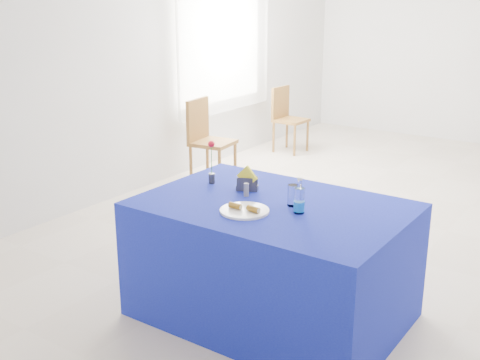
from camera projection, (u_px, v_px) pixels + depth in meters
The scene contains 15 objects.
floor at pixel (386, 218), 5.54m from camera, with size 7.00×7.00×0.00m, color beige.
room_shell at pixel (401, 23), 5.03m from camera, with size 7.00×7.00×7.00m.
window_pane at pixel (221, 32), 7.06m from camera, with size 0.04×1.50×1.60m, color white.
curtain at pixel (226, 32), 7.02m from camera, with size 0.04×1.75×1.85m, color white.
plate at pixel (245, 211), 3.51m from camera, with size 0.29×0.29×0.01m, color white.
drinking_glass at pixel (293, 195), 3.60m from camera, with size 0.07×0.07×0.13m, color white.
salt_shaker at pixel (246, 190), 3.77m from camera, with size 0.03×0.03×0.09m, color slate.
pepper_shaker at pixel (253, 183), 3.90m from camera, with size 0.03×0.03×0.09m, color slate.
blue_table at pixel (272, 260), 3.77m from camera, with size 1.60×1.10×0.76m.
water_bottle at pixel (299, 201), 3.48m from camera, with size 0.07×0.07×0.21m.
napkin_holder at pixel (247, 183), 3.88m from camera, with size 0.16×0.11×0.17m.
rose_vase at pixel (212, 164), 4.00m from camera, with size 0.05×0.05×0.29m.
chair_win_a at pixel (206, 135), 6.44m from camera, with size 0.46×0.46×0.92m.
chair_win_b at pixel (286, 114), 7.79m from camera, with size 0.39×0.39×0.84m.
banana_pieces at pixel (244, 207), 3.49m from camera, with size 0.20×0.05×0.03m.
Camera 1 is at (1.85, -5.04, 1.98)m, focal length 45.00 mm.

